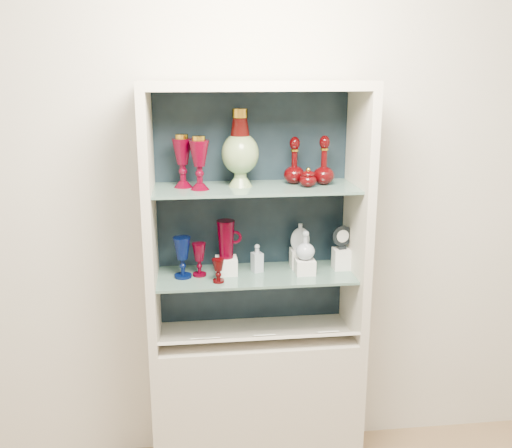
{
  "coord_description": "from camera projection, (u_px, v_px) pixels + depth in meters",
  "views": [
    {
      "loc": [
        -0.29,
        -0.98,
        1.98
      ],
      "look_at": [
        0.0,
        1.53,
        1.3
      ],
      "focal_mm": 40.0,
      "sensor_mm": 36.0,
      "label": 1
    }
  ],
  "objects": [
    {
      "name": "cabinet_side_right",
      "position": [
        358.0,
        216.0,
        2.66
      ],
      "size": [
        0.04,
        0.4,
        1.15
      ],
      "primitive_type": "cube",
      "color": "beige",
      "rests_on": "cabinet_base"
    },
    {
      "name": "shelf_lower",
      "position": [
        256.0,
        275.0,
        2.7
      ],
      "size": [
        0.92,
        0.34,
        0.01
      ],
      "primitive_type": "cube",
      "color": "slate",
      "rests_on": "cabinet_side_left"
    },
    {
      "name": "shelf_upper",
      "position": [
        255.0,
        188.0,
        2.59
      ],
      "size": [
        0.92,
        0.34,
        0.01
      ],
      "primitive_type": "cube",
      "color": "slate",
      "rests_on": "cabinet_side_left"
    },
    {
      "name": "ruby_pitcher",
      "position": [
        226.0,
        239.0,
        2.66
      ],
      "size": [
        0.14,
        0.09,
        0.18
      ],
      "primitive_type": null,
      "rotation": [
        0.0,
        0.0,
        -0.07
      ],
      "color": "#4F0011",
      "rests_on": "riser_ruby_pitcher"
    },
    {
      "name": "riser_cameo_medallion",
      "position": [
        341.0,
        259.0,
        2.76
      ],
      "size": [
        0.08,
        0.08,
        0.1
      ],
      "primitive_type": "cube",
      "color": "silver",
      "rests_on": "shelf_lower"
    },
    {
      "name": "label_card_2",
      "position": [
        264.0,
        335.0,
        2.64
      ],
      "size": [
        0.1,
        0.06,
        0.03
      ],
      "primitive_type": "cube",
      "rotation": [
        -0.44,
        0.0,
        0.0
      ],
      "color": "white",
      "rests_on": "label_ledge"
    },
    {
      "name": "label_ledge",
      "position": [
        259.0,
        338.0,
        2.65
      ],
      "size": [
        0.92,
        0.17,
        0.09
      ],
      "primitive_type": "cube",
      "rotation": [
        -0.44,
        0.0,
        0.0
      ],
      "color": "beige",
      "rests_on": "cabinet_base"
    },
    {
      "name": "ruby_goblet_tall",
      "position": [
        199.0,
        260.0,
        2.66
      ],
      "size": [
        0.07,
        0.07,
        0.16
      ],
      "primitive_type": null,
      "rotation": [
        0.0,
        0.0,
        0.04
      ],
      "color": "#4F0011",
      "rests_on": "shelf_lower"
    },
    {
      "name": "riser_flat_flask",
      "position": [
        300.0,
        258.0,
        2.78
      ],
      "size": [
        0.09,
        0.09,
        0.09
      ],
      "primitive_type": "cube",
      "color": "silver",
      "rests_on": "shelf_lower"
    },
    {
      "name": "cabinet_top_cap",
      "position": [
        256.0,
        85.0,
        2.45
      ],
      "size": [
        1.0,
        0.4,
        0.04
      ],
      "primitive_type": "cube",
      "color": "beige",
      "rests_on": "cabinet_side_left"
    },
    {
      "name": "cobalt_goblet",
      "position": [
        182.0,
        257.0,
        2.63
      ],
      "size": [
        0.1,
        0.1,
        0.19
      ],
      "primitive_type": null,
      "rotation": [
        0.0,
        0.0,
        -0.32
      ],
      "color": "#040E3B",
      "rests_on": "shelf_lower"
    },
    {
      "name": "clear_round_decanter",
      "position": [
        305.0,
        246.0,
        2.67
      ],
      "size": [
        0.11,
        0.11,
        0.13
      ],
      "primitive_type": null,
      "rotation": [
        0.0,
        0.0,
        -0.26
      ],
      "color": "#A1ACBE",
      "rests_on": "riser_clear_round_decanter"
    },
    {
      "name": "lidded_bowl",
      "position": [
        308.0,
        177.0,
        2.58
      ],
      "size": [
        0.09,
        0.09,
        0.09
      ],
      "primitive_type": null,
      "rotation": [
        0.0,
        0.0,
        0.11
      ],
      "color": "#3D0103",
      "rests_on": "shelf_upper"
    },
    {
      "name": "pedestal_lamp_right",
      "position": [
        199.0,
        163.0,
        2.5
      ],
      "size": [
        0.11,
        0.11,
        0.24
      ],
      "primitive_type": null,
      "rotation": [
        0.0,
        0.0,
        -0.21
      ],
      "color": "#4F0011",
      "rests_on": "shelf_upper"
    },
    {
      "name": "riser_clear_round_decanter",
      "position": [
        305.0,
        267.0,
        2.69
      ],
      "size": [
        0.09,
        0.09,
        0.07
      ],
      "primitive_type": "cube",
      "color": "silver",
      "rests_on": "shelf_lower"
    },
    {
      "name": "pedestal_lamp_left",
      "position": [
        183.0,
        161.0,
        2.55
      ],
      "size": [
        0.11,
        0.11,
        0.24
      ],
      "primitive_type": null,
      "rotation": [
        0.0,
        0.0,
        0.22
      ],
      "color": "#4F0011",
      "rests_on": "shelf_upper"
    },
    {
      "name": "cameo_medallion",
      "position": [
        342.0,
        237.0,
        2.73
      ],
      "size": [
        0.11,
        0.05,
        0.12
      ],
      "primitive_type": null,
      "rotation": [
        0.0,
        0.0,
        0.16
      ],
      "color": "black",
      "rests_on": "riser_cameo_medallion"
    },
    {
      "name": "label_card_0",
      "position": [
        209.0,
        338.0,
        2.62
      ],
      "size": [
        0.1,
        0.06,
        0.03
      ],
      "primitive_type": "cube",
      "rotation": [
        -0.44,
        0.0,
        0.0
      ],
      "color": "white",
      "rests_on": "label_ledge"
    },
    {
      "name": "ruby_goblet_small",
      "position": [
        218.0,
        271.0,
        2.58
      ],
      "size": [
        0.06,
        0.06,
        0.11
      ],
      "primitive_type": null,
      "rotation": [
        0.0,
        0.0,
        0.05
      ],
      "color": "#3D0103",
      "rests_on": "shelf_lower"
    },
    {
      "name": "enamel_urn",
      "position": [
        240.0,
        148.0,
        2.56
      ],
      "size": [
        0.21,
        0.21,
        0.35
      ],
      "primitive_type": null,
      "rotation": [
        0.0,
        0.0,
        -0.3
      ],
      "color": "#0C4B1E",
      "rests_on": "shelf_upper"
    },
    {
      "name": "cabinet_back_panel",
      "position": [
        251.0,
        209.0,
        2.79
      ],
      "size": [
        0.98,
        0.02,
        1.15
      ],
      "primitive_type": "cube",
      "color": "black",
      "rests_on": "cabinet_base"
    },
    {
      "name": "wall_back",
      "position": [
        251.0,
        193.0,
        2.8
      ],
      "size": [
        3.5,
        0.02,
        2.8
      ],
      "primitive_type": "cube",
      "color": "beige",
      "rests_on": "ground"
    },
    {
      "name": "ruby_decanter_a",
      "position": [
        324.0,
        157.0,
        2.61
      ],
      "size": [
        0.11,
        0.11,
        0.25
      ],
      "primitive_type": null,
      "rotation": [
        0.0,
        0.0,
        -0.17
      ],
      "color": "#3D0103",
      "rests_on": "shelf_upper"
    },
    {
      "name": "flat_flask",
      "position": [
        300.0,
        236.0,
        2.76
      ],
      "size": [
        0.1,
        0.05,
        0.13
      ],
      "primitive_type": null,
      "rotation": [
        0.0,
        0.0,
        0.1
      ],
      "color": "#A8B1BB",
      "rests_on": "riser_flat_flask"
    },
    {
      "name": "riser_ruby_pitcher",
      "position": [
        226.0,
        266.0,
        2.69
      ],
      "size": [
        0.1,
        0.1,
        0.08
      ],
      "primitive_type": "cube",
      "color": "silver",
      "rests_on": "shelf_lower"
    },
    {
      "name": "cabinet_base",
      "position": [
        256.0,
        402.0,
        2.86
      ],
      "size": [
        1.0,
        0.4,
        0.75
      ],
      "primitive_type": "cube",
      "color": "beige",
      "rests_on": "ground"
    },
    {
      "name": "clear_square_bottle",
      "position": [
        257.0,
        258.0,
        2.71
      ],
      "size": [
        0.06,
        0.06,
        0.14
      ],
      "primitive_type": null,
      "rotation": [
        0.0,
        0.0,
        0.33
      ],
      "color": "#A1ACBE",
      "rests_on": "shelf_lower"
    },
    {
      "name": "label_card_1",
      "position": [
        327.0,
        332.0,
        2.68
      ],
      "size": [
        0.1,
        0.06,
        0.03
      ],
      "primitive_type": "cube",
      "rotation": [
        -0.44,
        0.0,
        0.0
      ],
      "color": "white",
      "rests_on": "label_ledge"
    },
    {
      "name": "label_card_3",
      "position": [
        201.0,
        338.0,
        2.61
      ],
      "size": [
        0.1,
        0.06,
        0.03
      ],
      "primitive_type": "cube",
      "rotation": [
        -0.44,
        0.0,
        0.0
      ],
      "color": "white",
      "rests_on": "label_ledge"
    },
    {
      "name": "ruby_decanter_b",
      "position": [
        294.0,
        159.0,
        2.63
      ],
      "size": [
        0.1,
        0.1,
        0.23
      ],
      "primitive_type": null,
      "rotation": [
        0.0,
        0.0,
        0.01
      ],
      "color": "#3D0103",
      "rests_on": "shelf_upper"
    },
    {
      "name": "cabinet_side_left",
      "position": [
        150.0,
        222.0,
        2.55
      ],
      "size": [
        0.04,
        0.4,
        1.15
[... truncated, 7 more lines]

